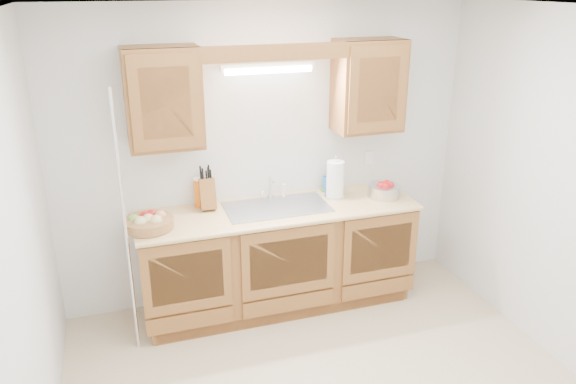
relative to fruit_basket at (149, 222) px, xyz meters
name	(u,v)px	position (x,y,z in m)	size (l,w,h in m)	color
room	(334,226)	(1.03, -1.11, 0.30)	(3.52, 3.50, 2.50)	#C7B290
base_cabinets	(278,258)	(1.03, 0.09, -0.51)	(2.20, 0.60, 0.86)	brown
countertop	(278,211)	(1.03, 0.07, -0.07)	(2.30, 0.63, 0.04)	#E2B776
upper_cabinet_left	(163,98)	(0.20, 0.22, 0.87)	(0.55, 0.33, 0.75)	brown
upper_cabinet_right	(368,86)	(1.86, 0.22, 0.87)	(0.55, 0.33, 0.75)	brown
valance	(276,53)	(1.03, 0.08, 1.19)	(2.20, 0.05, 0.12)	brown
fluorescent_fixture	(268,68)	(1.03, 0.31, 1.05)	(0.76, 0.08, 0.08)	white
sink	(277,215)	(1.03, 0.09, -0.12)	(0.84, 0.46, 0.36)	#9E9EA3
wire_shelf_pole	(126,228)	(-0.17, -0.18, 0.05)	(0.03, 0.03, 2.00)	silver
outlet_plate	(369,158)	(1.98, 0.38, 0.20)	(0.08, 0.01, 0.12)	white
fruit_basket	(149,222)	(0.00, 0.00, 0.00)	(0.47, 0.47, 0.12)	#A47242
knife_block	(207,193)	(0.49, 0.26, 0.08)	(0.13, 0.21, 0.36)	brown
orange_canister	(199,192)	(0.44, 0.31, 0.07)	(0.08, 0.08, 0.24)	orange
soap_bottle	(329,181)	(1.57, 0.30, 0.05)	(0.09, 0.09, 0.20)	#2365B1
sponge	(328,190)	(1.57, 0.33, -0.04)	(0.13, 0.10, 0.02)	#CC333F
paper_towel	(335,180)	(1.57, 0.17, 0.11)	(0.18, 0.18, 0.37)	silver
apple_bowl	(384,190)	(1.97, 0.04, 0.01)	(0.30, 0.30, 0.14)	silver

